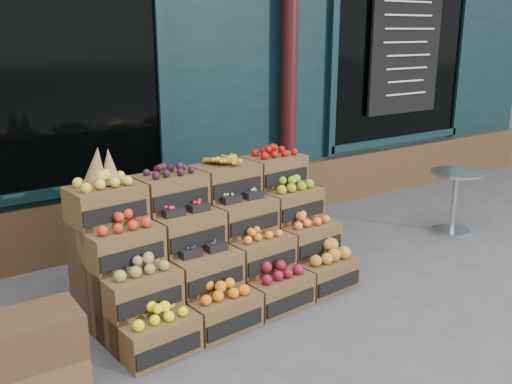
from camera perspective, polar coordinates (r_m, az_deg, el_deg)
ground at (r=4.83m, az=6.84°, el=-11.28°), size 60.00×60.00×0.00m
shop_facade at (r=8.78m, az=-16.20°, el=16.63°), size 12.00×6.24×4.80m
crate_display at (r=4.79m, az=-4.05°, el=-5.80°), size 2.29×1.24×1.38m
spare_crates at (r=3.83m, az=-21.32°, el=-15.20°), size 0.58×0.41×0.57m
bistro_table at (r=6.69m, az=19.24°, el=-0.24°), size 0.56×0.56×0.70m
shopkeeper at (r=6.34m, az=-21.84°, el=3.36°), size 0.80×0.66×1.88m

